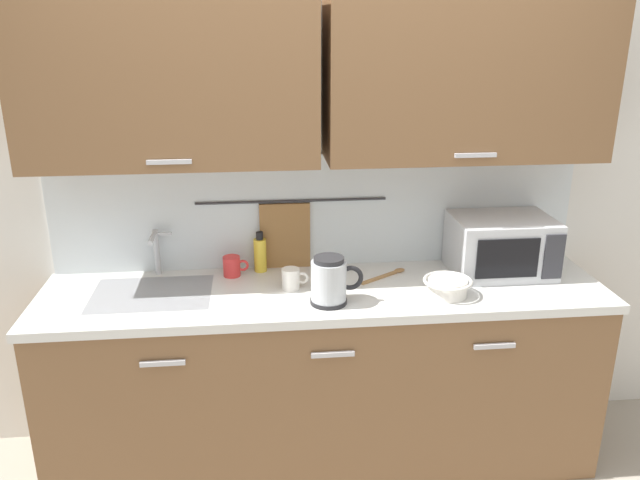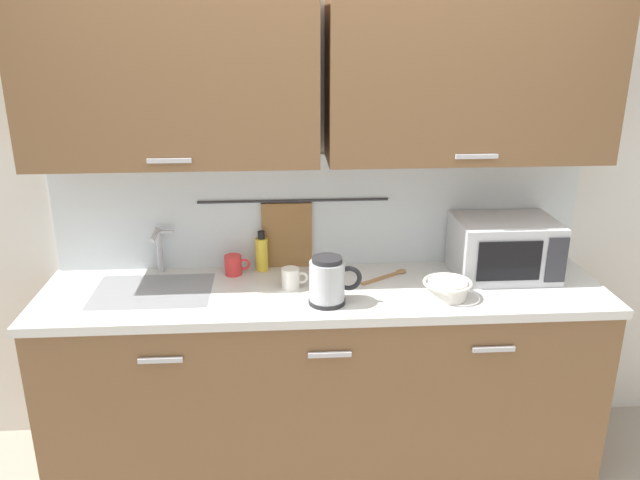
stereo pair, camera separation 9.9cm
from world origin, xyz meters
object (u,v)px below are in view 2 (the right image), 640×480
dish_soap_bottle (262,253)px  wooden_spoon (390,275)px  microwave (504,248)px  mug_by_kettle (291,278)px  mixing_bowl (447,288)px  mug_near_sink (234,265)px  electric_kettle (328,281)px

dish_soap_bottle → wooden_spoon: bearing=-11.4°
microwave → mug_by_kettle: size_ratio=3.83×
microwave → mixing_bowl: microwave is taller
mug_near_sink → mixing_bowl: bearing=-19.0°
mixing_bowl → mug_by_kettle: 0.69m
electric_kettle → mug_by_kettle: bearing=132.4°
dish_soap_bottle → mixing_bowl: 0.89m
mug_near_sink → electric_kettle: bearing=-39.6°
microwave → electric_kettle: size_ratio=2.03×
electric_kettle → wooden_spoon: electric_kettle is taller
mixing_bowl → dish_soap_bottle: bearing=155.3°
dish_soap_bottle → mixing_bowl: bearing=-24.7°
electric_kettle → wooden_spoon: 0.43m
microwave → wooden_spoon: (-0.53, 0.01, -0.13)m
mug_near_sink → microwave: bearing=-3.8°
electric_kettle → wooden_spoon: bearing=41.1°
microwave → electric_kettle: (-0.84, -0.26, -0.03)m
microwave → dish_soap_bottle: 1.14m
mixing_bowl → electric_kettle: bearing=-177.4°
mug_near_sink → wooden_spoon: size_ratio=0.49×
electric_kettle → mug_near_sink: 0.55m
mug_near_sink → wooden_spoon: (0.73, -0.07, -0.04)m
electric_kettle → mixing_bowl: (0.52, 0.02, -0.06)m
microwave → mug_near_sink: microwave is taller
dish_soap_bottle → wooden_spoon: size_ratio=0.80×
microwave → wooden_spoon: microwave is taller
electric_kettle → mug_near_sink: electric_kettle is taller
mug_by_kettle → mug_near_sink: bearing=146.0°
mug_by_kettle → electric_kettle: bearing=-47.6°
electric_kettle → wooden_spoon: (0.31, 0.27, -0.10)m
mixing_bowl → wooden_spoon: 0.33m
microwave → mug_near_sink: size_ratio=3.83×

